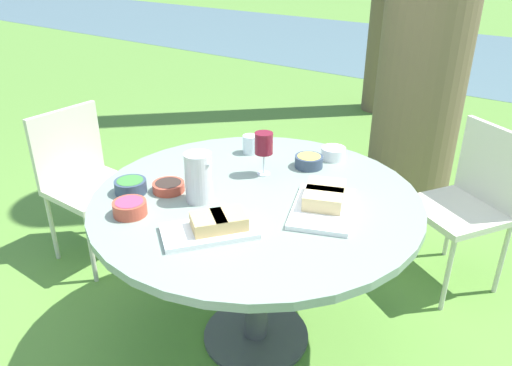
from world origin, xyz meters
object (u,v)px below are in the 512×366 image
Objects in this scene: dining_table at (256,217)px; wine_glass at (264,144)px; chair_near_left at (471,196)px; chair_near_right at (83,174)px; water_pitcher at (199,177)px.

wine_glass reaches higher than dining_table.
chair_near_left is 4.40× the size of wine_glass.
chair_near_right is 1.24m from wine_glass.
water_pitcher is at bearing -10.12° from chair_near_right.
dining_table is 1.27m from chair_near_right.
water_pitcher is at bearing -123.72° from chair_near_left.
chair_near_right is 1.16m from water_pitcher.
wine_glass is (-0.74, -0.86, 0.40)m from chair_near_left.
wine_glass is (1.16, 0.16, 0.40)m from chair_near_right.
chair_near_left is at bearing 28.36° from chair_near_right.
chair_near_left is 1.00× the size of chair_near_right.
chair_near_left is 1.21m from wine_glass.
water_pitcher reaches higher than dining_table.
chair_near_left is 2.16m from chair_near_right.
wine_glass is at bearing 116.35° from dining_table.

